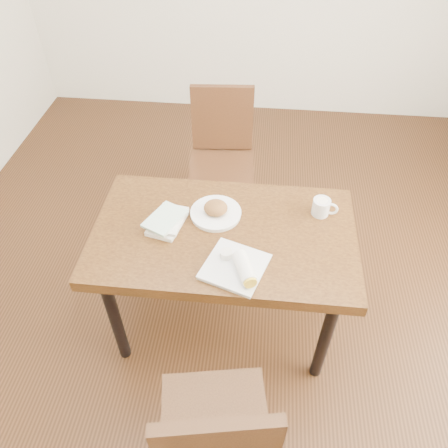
# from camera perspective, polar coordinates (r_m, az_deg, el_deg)

# --- Properties ---
(ground) EXTENTS (4.00, 5.00, 0.01)m
(ground) POSITION_cam_1_polar(r_m,az_deg,el_deg) (2.66, 0.00, -12.46)
(ground) COLOR #472814
(ground) RESTS_ON ground
(room_walls) EXTENTS (4.02, 5.02, 2.80)m
(room_walls) POSITION_cam_1_polar(r_m,az_deg,el_deg) (1.57, 0.00, 22.24)
(room_walls) COLOR white
(room_walls) RESTS_ON ground
(table) EXTENTS (1.25, 0.75, 0.75)m
(table) POSITION_cam_1_polar(r_m,az_deg,el_deg) (2.13, 0.00, -2.62)
(table) COLOR brown
(table) RESTS_ON ground
(chair_near) EXTENTS (0.49, 0.49, 0.95)m
(chair_near) POSITION_cam_1_polar(r_m,az_deg,el_deg) (1.78, -1.01, -26.17)
(chair_near) COLOR #4B2D15
(chair_near) RESTS_ON ground
(chair_far) EXTENTS (0.45, 0.45, 0.95)m
(chair_far) POSITION_cam_1_polar(r_m,az_deg,el_deg) (2.92, -0.28, 9.51)
(chair_far) COLOR #4E2B16
(chair_far) RESTS_ON ground
(plate_scone) EXTENTS (0.25, 0.25, 0.08)m
(plate_scone) POSITION_cam_1_polar(r_m,az_deg,el_deg) (2.13, -1.08, 1.68)
(plate_scone) COLOR white
(plate_scone) RESTS_ON table
(coffee_mug) EXTENTS (0.13, 0.09, 0.09)m
(coffee_mug) POSITION_cam_1_polar(r_m,az_deg,el_deg) (2.18, 12.67, 2.21)
(coffee_mug) COLOR white
(coffee_mug) RESTS_ON table
(plate_burrito) EXTENTS (0.32, 0.32, 0.08)m
(plate_burrito) POSITION_cam_1_polar(r_m,az_deg,el_deg) (1.89, 1.81, -5.63)
(plate_burrito) COLOR white
(plate_burrito) RESTS_ON table
(book_stack) EXTENTS (0.21, 0.24, 0.05)m
(book_stack) POSITION_cam_1_polar(r_m,az_deg,el_deg) (2.10, -7.44, 0.41)
(book_stack) COLOR white
(book_stack) RESTS_ON table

